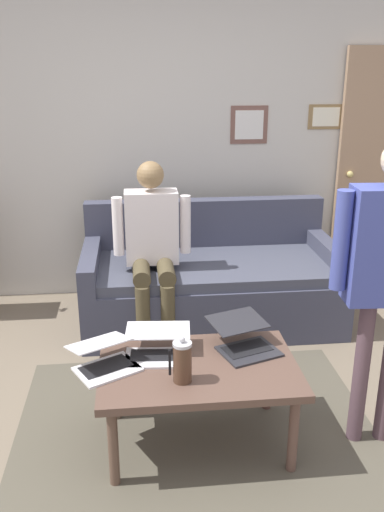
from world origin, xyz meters
The scene contains 11 objects.
ground_plane centered at (0.00, 0.00, 0.00)m, with size 7.68×7.68×0.00m, color #736553.
area_rug centered at (0.07, 0.07, 0.00)m, with size 1.97×1.98×0.01m, color #524C3E.
back_wall centered at (0.00, -2.20, 1.35)m, with size 7.04×0.11×2.70m.
interior_door centered at (-1.78, -2.11, 1.02)m, with size 0.82×0.09×2.05m.
couch centered at (-0.20, -1.52, 0.30)m, with size 1.93×0.94×0.88m.
coffee_table centered at (0.07, -0.03, 0.42)m, with size 1.01×0.66×0.47m.
laptop_left centered at (0.27, -0.15, 0.51)m, with size 0.36×0.33×0.12m.
laptop_center centered at (-0.19, -0.17, 0.52)m, with size 0.40×0.43×0.14m.
laptop_right centered at (0.55, -0.06, 0.51)m, with size 0.40×0.41×0.14m.
french_press centered at (0.17, 0.11, 0.57)m, with size 0.11×0.09×0.24m.
person_seated centered at (0.25, -1.29, 0.73)m, with size 0.55×0.51×1.28m.
Camera 1 is at (0.37, 2.38, 1.91)m, focal length 38.36 mm.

